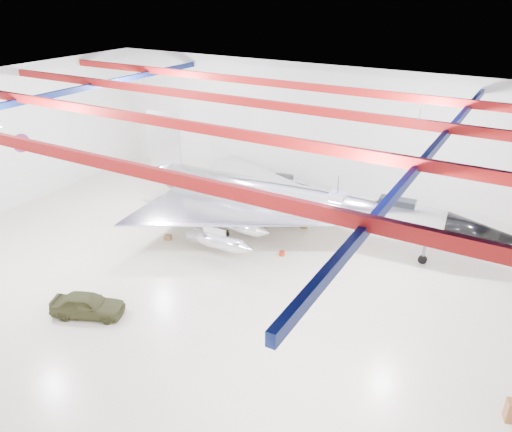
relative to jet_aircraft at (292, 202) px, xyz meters
The scene contains 13 objects.
floor 7.98m from the jet_aircraft, 103.37° to the right, with size 40.00×40.00×0.00m, color beige.
wall_back 8.37m from the jet_aircraft, 102.87° to the left, with size 40.00×40.00×0.00m, color silver.
ceiling 11.31m from the jet_aircraft, 103.37° to the right, with size 40.00×40.00×0.00m, color #0A0F38.
ceiling_structure 10.81m from the jet_aircraft, 103.37° to the right, with size 39.50×29.50×1.08m.
wall_roundel 22.47m from the jet_aircraft, 166.14° to the right, with size 1.50×1.50×0.10m, color #B21414.
jet_aircraft is the anchor object (origin of this frame).
jeep 15.44m from the jet_aircraft, 110.29° to the right, with size 1.62×4.02×1.37m, color #37391C.
crate_ply 9.25m from the jet_aircraft, 144.70° to the right, with size 0.48×0.39×0.34m, color olive.
toolbox_red 6.00m from the jet_aircraft, behind, with size 0.42×0.34×0.29m, color #AA2411.
parts_bin 2.86m from the jet_aircraft, 77.71° to the left, with size 0.54×0.43×0.38m, color olive.
tool_chest 4.03m from the jet_aircraft, 74.30° to the right, with size 0.37×0.37×0.33m, color #AA2411.
oil_barrel 5.81m from the jet_aircraft, 139.65° to the right, with size 0.53×0.42×0.37m, color olive.
spares_box 2.80m from the jet_aircraft, 111.54° to the left, with size 0.34×0.34×0.31m, color #59595B.
Camera 1 is at (15.87, -21.96, 16.82)m, focal length 35.00 mm.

